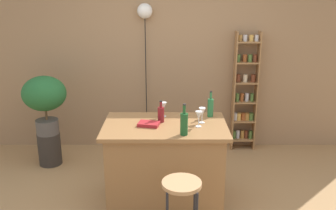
# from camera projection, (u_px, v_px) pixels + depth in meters

# --- Properties ---
(back_wall) EXTENTS (6.40, 0.10, 2.80)m
(back_wall) POSITION_uv_depth(u_px,v_px,m) (164.00, 52.00, 5.32)
(back_wall) COLOR #997551
(back_wall) RESTS_ON ground
(kitchen_counter) EXTENTS (1.28, 0.81, 0.92)m
(kitchen_counter) POSITION_uv_depth(u_px,v_px,m) (163.00, 164.00, 4.02)
(kitchen_counter) COLOR olive
(kitchen_counter) RESTS_ON ground
(bar_stool) EXTENTS (0.35, 0.35, 0.67)m
(bar_stool) POSITION_uv_depth(u_px,v_px,m) (180.00, 199.00, 3.28)
(bar_stool) COLOR black
(bar_stool) RESTS_ON ground
(spice_shelf) EXTENTS (0.34, 0.17, 1.71)m
(spice_shelf) POSITION_uv_depth(u_px,v_px,m) (243.00, 93.00, 5.34)
(spice_shelf) COLOR #9E7042
(spice_shelf) RESTS_ON ground
(plant_stool) EXTENTS (0.30, 0.30, 0.44)m
(plant_stool) POSITION_uv_depth(u_px,v_px,m) (48.00, 149.00, 5.01)
(plant_stool) COLOR #2D2823
(plant_stool) RESTS_ON ground
(potted_plant) EXTENTS (0.56, 0.51, 0.77)m
(potted_plant) POSITION_uv_depth(u_px,v_px,m) (42.00, 97.00, 4.79)
(potted_plant) COLOR #514C47
(potted_plant) RESTS_ON plant_stool
(bottle_spirits_clear) EXTENTS (0.07, 0.07, 0.29)m
(bottle_spirits_clear) POSITION_uv_depth(u_px,v_px,m) (209.00, 107.00, 4.10)
(bottle_spirits_clear) COLOR #236638
(bottle_spirits_clear) RESTS_ON kitchen_counter
(bottle_sauce_amber) EXTENTS (0.07, 0.07, 0.24)m
(bottle_sauce_amber) POSITION_uv_depth(u_px,v_px,m) (159.00, 114.00, 3.94)
(bottle_sauce_amber) COLOR maroon
(bottle_sauce_amber) RESTS_ON kitchen_counter
(bottle_olive_oil) EXTENTS (0.08, 0.08, 0.31)m
(bottle_olive_oil) POSITION_uv_depth(u_px,v_px,m) (182.00, 123.00, 3.58)
(bottle_olive_oil) COLOR #194C23
(bottle_olive_oil) RESTS_ON kitchen_counter
(wine_glass_left) EXTENTS (0.07, 0.07, 0.16)m
(wine_glass_left) POSITION_uv_depth(u_px,v_px,m) (162.00, 106.00, 4.09)
(wine_glass_left) COLOR silver
(wine_glass_left) RESTS_ON kitchen_counter
(wine_glass_center) EXTENTS (0.07, 0.07, 0.16)m
(wine_glass_center) POSITION_uv_depth(u_px,v_px,m) (200.00, 112.00, 3.91)
(wine_glass_center) COLOR silver
(wine_glass_center) RESTS_ON kitchen_counter
(wine_glass_right) EXTENTS (0.07, 0.07, 0.16)m
(wine_glass_right) POSITION_uv_depth(u_px,v_px,m) (197.00, 116.00, 3.80)
(wine_glass_right) COLOR silver
(wine_glass_right) RESTS_ON kitchen_counter
(cookbook) EXTENTS (0.24, 0.19, 0.03)m
(cookbook) POSITION_uv_depth(u_px,v_px,m) (147.00, 124.00, 3.85)
(cookbook) COLOR maroon
(cookbook) RESTS_ON kitchen_counter
(pendant_globe_light) EXTENTS (0.21, 0.21, 2.08)m
(pendant_globe_light) POSITION_uv_depth(u_px,v_px,m) (143.00, 13.00, 5.05)
(pendant_globe_light) COLOR black
(pendant_globe_light) RESTS_ON ground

